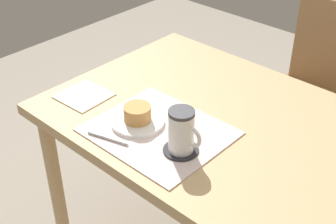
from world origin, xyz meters
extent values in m
cylinder|color=tan|center=(-0.46, -0.32, 0.34)|extent=(0.05, 0.05, 0.68)
cylinder|color=tan|center=(-0.46, 0.32, 0.34)|extent=(0.05, 0.05, 0.68)
cube|color=tan|center=(0.00, 0.00, 0.70)|extent=(1.03, 0.75, 0.04)
cylinder|color=#997047|center=(0.18, 0.50, 0.20)|extent=(0.04, 0.04, 0.41)
cylinder|color=#997047|center=(-0.17, 0.48, 0.20)|extent=(0.04, 0.04, 0.41)
cylinder|color=#997047|center=(-0.19, 0.84, 0.20)|extent=(0.04, 0.04, 0.41)
cube|color=#997047|center=(0.00, 0.67, 0.42)|extent=(0.43, 0.43, 0.04)
cube|color=silver|center=(-0.08, -0.18, 0.72)|extent=(0.38, 0.33, 0.00)
cylinder|color=white|center=(-0.15, -0.19, 0.73)|extent=(0.16, 0.16, 0.01)
cylinder|color=tan|center=(-0.15, -0.19, 0.76)|extent=(0.08, 0.08, 0.05)
cylinder|color=#232328|center=(0.03, -0.20, 0.72)|extent=(0.10, 0.10, 0.00)
cylinder|color=white|center=(0.03, -0.20, 0.78)|extent=(0.07, 0.07, 0.12)
cylinder|color=#3D3D42|center=(0.03, -0.20, 0.85)|extent=(0.07, 0.07, 0.01)
torus|color=white|center=(0.07, -0.20, 0.79)|extent=(0.06, 0.01, 0.06)
cylinder|color=silver|center=(-0.16, -0.30, 0.73)|extent=(0.13, 0.05, 0.01)
cube|color=silver|center=(-0.39, -0.20, 0.72)|extent=(0.16, 0.16, 0.00)
camera|label=1|loc=(0.69, -0.97, 1.52)|focal=50.00mm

